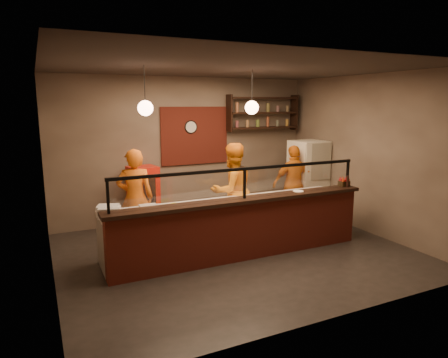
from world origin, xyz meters
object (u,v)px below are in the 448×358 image
cook_mid (232,191)px  cook_right (294,184)px  red_cooler (143,197)px  wall_clock (191,127)px  fridge (308,179)px  cook_left (135,198)px  pizza_dough (275,195)px  condiment_caddy (344,184)px  pepper_mill (348,181)px

cook_mid → cook_right: 1.76m
cook_mid → red_cooler: size_ratio=1.42×
wall_clock → cook_right: (1.95, -1.28, -1.24)m
cook_right → fridge: (0.55, 0.23, 0.03)m
cook_left → pizza_dough: 2.62m
fridge → cook_left: bearing=179.9°
wall_clock → condiment_caddy: wall_clock is taller
cook_mid → pepper_mill: 2.21m
pizza_dough → cook_right: bearing=41.1°
red_cooler → cook_left: bearing=-119.0°
cook_right → condiment_caddy: 1.45m
condiment_caddy → red_cooler: bearing=144.1°
cook_right → red_cooler: bearing=-7.8°
fridge → pepper_mill: 1.80m
cook_left → red_cooler: (0.41, 1.03, -0.25)m
pepper_mill → pizza_dough: bearing=156.8°
cook_left → red_cooler: size_ratio=1.38×
cook_left → condiment_caddy: cook_left is taller
cook_mid → cook_right: size_ratio=1.09×
red_cooler → pizza_dough: bearing=-51.0°
red_cooler → pepper_mill: red_cooler is taller
cook_left → fridge: 4.13m
condiment_caddy → pepper_mill: bearing=-90.0°
cook_mid → condiment_caddy: 2.16m
wall_clock → pepper_mill: size_ratio=1.38×
cook_left → pizza_dough: (2.45, -0.92, -0.00)m
fridge → pepper_mill: size_ratio=8.16×
cook_mid → fridge: bearing=-172.2°
wall_clock → pepper_mill: (2.10, -2.79, -0.93)m
pizza_dough → red_cooler: bearing=136.5°
cook_left → condiment_caddy: 3.96m
wall_clock → cook_mid: size_ratio=0.16×
red_cooler → pizza_dough: (2.05, -1.94, 0.24)m
pepper_mill → red_cooler: bearing=143.1°
wall_clock → red_cooler: bearing=-165.6°
pizza_dough → condiment_caddy: (1.26, -0.45, 0.20)m
fridge → cook_mid: bearing=-169.6°
cook_right → pizza_dough: size_ratio=3.04×
fridge → wall_clock: bearing=153.1°
condiment_caddy → fridge: bearing=76.3°
cook_mid → pizza_dough: cook_mid is taller
red_cooler → cook_mid: bearing=-50.3°
cook_mid → red_cooler: bearing=-49.5°
cook_mid → pizza_dough: 0.86m
condiment_caddy → cook_left: bearing=159.8°
pizza_dough → condiment_caddy: 1.35m
wall_clock → cook_left: wall_clock is taller
red_cooler → pizza_dough: red_cooler is taller
cook_mid → fridge: 2.35m
pizza_dough → pepper_mill: bearing=-23.2°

